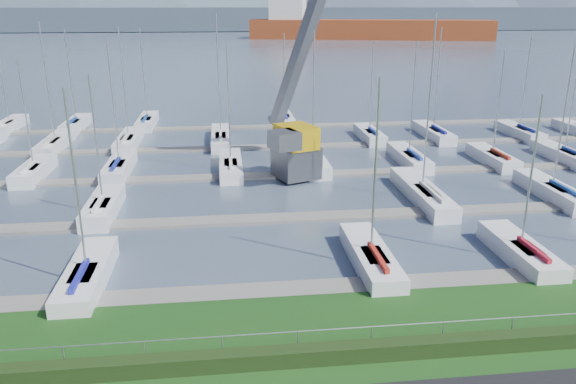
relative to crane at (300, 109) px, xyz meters
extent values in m
cube|color=#49586C|center=(-2.67, 233.61, -5.73)|extent=(800.00, 540.00, 0.20)
cube|color=#1D3112|center=(-2.67, -26.79, -4.98)|extent=(80.00, 0.70, 0.70)
cylinder|color=#919499|center=(-2.67, -26.39, -4.13)|extent=(80.00, 0.04, 0.04)
cube|color=#3A4755|center=(-2.67, 303.61, 0.67)|extent=(900.00, 80.00, 12.00)
cube|color=slate|center=(-2.67, -20.39, -5.55)|extent=(90.00, 1.60, 0.25)
cube|color=slate|center=(-2.67, -10.39, -5.55)|extent=(90.00, 1.60, 0.25)
cube|color=slate|center=(-2.67, -0.39, -5.55)|extent=(90.00, 1.60, 0.25)
cube|color=slate|center=(-2.67, 9.61, -5.55)|extent=(90.00, 1.60, 0.25)
cube|color=slate|center=(-2.67, 19.61, -5.55)|extent=(90.00, 1.60, 0.25)
cube|color=#505257|center=(-0.46, -1.23, -4.13)|extent=(4.12, 4.12, 2.60)
cube|color=#CC9E0C|center=(-0.46, -1.23, -2.03)|extent=(3.62, 4.09, 1.80)
cube|color=slate|center=(1.34, 3.27, 6.97)|extent=(6.55, 10.18, 19.89)
cube|color=slate|center=(-1.66, -3.23, -1.83)|extent=(2.64, 2.76, 1.40)
cube|color=maroon|center=(55.98, 192.86, -2.83)|extent=(100.44, 42.72, 10.00)
cube|color=silver|center=(22.43, 201.72, 4.67)|extent=(17.11, 17.11, 12.00)
camera|label=1|loc=(-6.30, -45.51, 8.16)|focal=35.00mm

